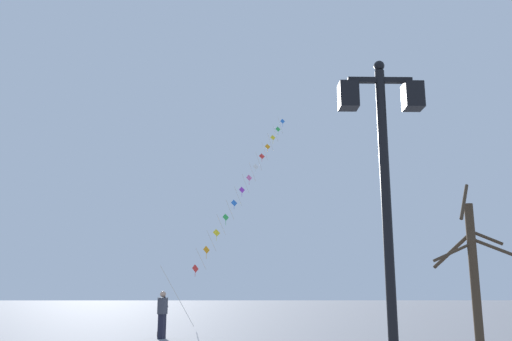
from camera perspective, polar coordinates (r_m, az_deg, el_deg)
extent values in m
plane|color=gray|center=(20.85, -1.49, -17.25)|extent=(160.00, 160.00, 0.00)
cylinder|color=black|center=(7.91, 13.69, -6.70)|extent=(0.14, 0.14, 4.97)
sphere|color=black|center=(8.55, 12.79, 10.65)|extent=(0.16, 0.16, 0.16)
cube|color=black|center=(8.46, 12.87, 9.22)|extent=(0.97, 0.08, 0.08)
cube|color=black|center=(8.27, 9.67, 7.73)|extent=(0.28, 0.28, 0.40)
cube|color=beige|center=(8.27, 9.67, 7.73)|extent=(0.19, 0.19, 0.30)
cube|color=black|center=(8.50, 16.14, 7.49)|extent=(0.28, 0.28, 0.40)
cube|color=beige|center=(8.50, 16.14, 7.49)|extent=(0.19, 0.19, 0.30)
cylinder|color=brown|center=(22.21, -10.28, -16.54)|extent=(0.06, 0.06, 0.18)
cylinder|color=silver|center=(23.51, -8.19, -13.08)|extent=(1.15, 2.91, 2.54)
cylinder|color=silver|center=(25.43, -5.80, -9.21)|extent=(0.43, 1.06, 0.93)
cylinder|color=silver|center=(26.50, -4.69, -7.39)|extent=(0.43, 1.06, 0.93)
cylinder|color=silver|center=(27.61, -3.67, -5.71)|extent=(0.43, 1.06, 0.93)
cylinder|color=silver|center=(28.75, -2.75, -4.16)|extent=(0.43, 1.06, 0.93)
cylinder|color=silver|center=(29.91, -1.89, -2.72)|extent=(0.43, 1.06, 0.93)
cylinder|color=silver|center=(31.10, -1.10, -1.40)|extent=(0.43, 1.06, 0.93)
cylinder|color=silver|center=(32.31, -0.38, -0.17)|extent=(0.43, 1.06, 0.93)
cylinder|color=silver|center=(33.54, 0.30, 0.97)|extent=(0.43, 1.06, 0.93)
cylinder|color=silver|center=(34.79, 0.93, 2.03)|extent=(0.43, 1.06, 0.93)
cylinder|color=silver|center=(36.05, 1.51, 3.01)|extent=(0.43, 1.06, 0.93)
cylinder|color=silver|center=(37.32, 2.06, 3.93)|extent=(0.43, 1.06, 0.93)
cylinder|color=silver|center=(38.60, 2.57, 4.78)|extent=(0.43, 1.06, 0.93)
cube|color=red|center=(24.90, -6.39, -10.18)|extent=(0.32, 0.22, 0.37)
cylinder|color=red|center=(24.89, -6.40, -10.76)|extent=(0.03, 0.03, 0.21)
cube|color=orange|center=(25.96, -5.23, -8.28)|extent=(0.33, 0.20, 0.37)
cylinder|color=orange|center=(25.94, -5.24, -8.92)|extent=(0.03, 0.03, 0.28)
cube|color=yellow|center=(27.05, -4.17, -6.53)|extent=(0.37, 0.09, 0.37)
cylinder|color=yellow|center=(27.03, -4.18, -7.12)|extent=(0.03, 0.05, 0.26)
cube|color=green|center=(28.18, -3.20, -4.92)|extent=(0.33, 0.19, 0.37)
cylinder|color=green|center=(28.14, -3.21, -5.49)|extent=(0.04, 0.05, 0.27)
cube|color=blue|center=(29.33, -2.31, -3.42)|extent=(0.35, 0.16, 0.37)
cylinder|color=blue|center=(29.29, -2.31, -3.90)|extent=(0.03, 0.04, 0.19)
cube|color=purple|center=(30.51, -1.49, -2.05)|extent=(0.34, 0.18, 0.37)
cylinder|color=purple|center=(30.46, -1.49, -2.54)|extent=(0.04, 0.05, 0.24)
cube|color=pink|center=(31.71, -0.73, -0.77)|extent=(0.34, 0.16, 0.37)
cylinder|color=pink|center=(31.65, -0.74, -1.28)|extent=(0.04, 0.06, 0.27)
cube|color=white|center=(32.93, -0.03, 0.41)|extent=(0.37, 0.06, 0.37)
cylinder|color=white|center=(32.86, -0.03, -0.07)|extent=(0.02, 0.03, 0.27)
cube|color=red|center=(34.16, 0.62, 1.51)|extent=(0.37, 0.07, 0.37)
cylinder|color=red|center=(34.10, 0.62, 1.11)|extent=(0.02, 0.02, 0.20)
cube|color=orange|center=(35.41, 1.22, 2.53)|extent=(0.37, 0.07, 0.37)
cylinder|color=orange|center=(35.35, 1.22, 2.11)|extent=(0.02, 0.03, 0.24)
cube|color=yellow|center=(36.68, 1.79, 3.48)|extent=(0.34, 0.17, 0.37)
cylinder|color=yellow|center=(36.60, 1.79, 3.04)|extent=(0.04, 0.06, 0.28)
cube|color=green|center=(37.96, 2.31, 4.36)|extent=(0.35, 0.14, 0.37)
cylinder|color=green|center=(37.88, 2.32, 3.94)|extent=(0.03, 0.06, 0.29)
cube|color=blue|center=(39.25, 2.81, 5.19)|extent=(0.34, 0.18, 0.37)
cylinder|color=blue|center=(39.16, 2.81, 4.78)|extent=(0.03, 0.03, 0.28)
cube|color=#1E1E2D|center=(21.10, -9.85, -15.80)|extent=(0.28, 0.35, 0.90)
cube|color=#3F3F47|center=(21.07, -9.78, -13.82)|extent=(0.34, 0.44, 0.60)
sphere|color=tan|center=(21.06, -9.73, -12.68)|extent=(0.22, 0.22, 0.22)
cylinder|color=#3F3F47|center=(21.26, -9.49, -13.36)|extent=(0.20, 0.40, 0.50)
cylinder|color=#423323|center=(15.86, 21.97, -10.53)|extent=(0.24, 0.24, 4.06)
cylinder|color=#423323|center=(15.97, 23.86, -7.47)|extent=(1.20, 0.42, 0.61)
cylinder|color=#423323|center=(16.08, 23.04, -6.50)|extent=(0.87, 0.10, 0.43)
cylinder|color=#423323|center=(15.64, 19.95, -8.06)|extent=(1.14, 0.18, 0.54)
cylinder|color=#423323|center=(15.48, 21.00, -3.05)|extent=(0.71, 1.03, 1.11)
cylinder|color=#423323|center=(16.31, 19.89, -7.93)|extent=(0.77, 1.26, 0.94)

